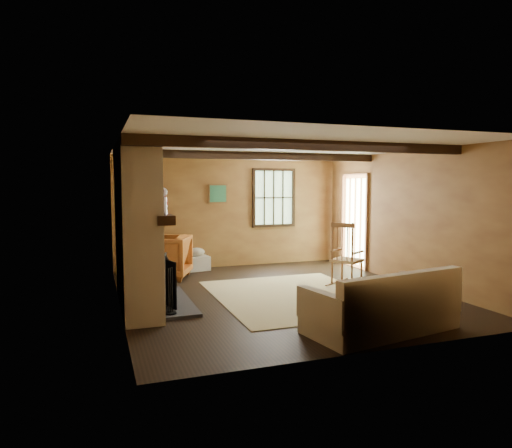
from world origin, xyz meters
name	(u,v)px	position (x,y,z in m)	size (l,w,h in m)	color
ground	(278,294)	(0.00, 0.00, 0.00)	(5.50, 5.50, 0.00)	black
room_envelope	(285,194)	(0.22, 0.26, 1.63)	(5.02, 5.52, 2.44)	#A27239
fireplace	(138,232)	(-2.23, 0.00, 1.10)	(1.02, 2.30, 2.40)	#AC6642
rug	(294,296)	(0.20, -0.20, 0.00)	(2.50, 3.00, 0.01)	beige
rocking_chair	(346,258)	(1.41, 0.24, 0.48)	(0.92, 0.80, 1.14)	tan
sofa	(384,309)	(0.50, -2.20, 0.28)	(2.04, 1.16, 0.78)	silver
firewood_pile	(142,266)	(-1.95, 2.58, 0.14)	(0.75, 0.14, 0.27)	brown
laundry_basket	(196,263)	(-0.83, 2.50, 0.15)	(0.50, 0.38, 0.30)	silver
basket_pillow	(196,252)	(-0.83, 2.50, 0.39)	(0.35, 0.28, 0.18)	silver
armchair	(165,257)	(-1.58, 1.89, 0.42)	(0.89, 0.92, 0.83)	#BF6026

